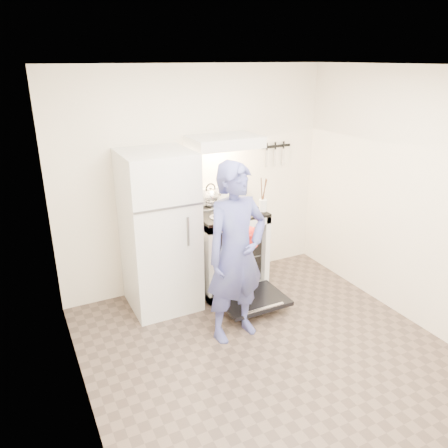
{
  "coord_description": "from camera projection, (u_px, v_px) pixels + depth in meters",
  "views": [
    {
      "loc": [
        -1.88,
        -2.63,
        2.56
      ],
      "look_at": [
        -0.05,
        1.0,
        1.0
      ],
      "focal_mm": 35.0,
      "sensor_mm": 36.0,
      "label": 1
    }
  ],
  "objects": [
    {
      "name": "knife_strip",
      "position": [
        276.0,
        146.0,
        5.27
      ],
      "size": [
        0.4,
        0.02,
        0.03
      ],
      "primitive_type": "cube",
      "color": "black",
      "rests_on": "back_wall"
    },
    {
      "name": "tea_kettle",
      "position": [
        211.0,
        195.0,
        4.97
      ],
      "size": [
        0.22,
        0.18,
        0.27
      ],
      "primitive_type": null,
      "color": "silver",
      "rests_on": "cooktop"
    },
    {
      "name": "oven_door",
      "position": [
        252.0,
        299.0,
        4.68
      ],
      "size": [
        0.7,
        0.54,
        0.04
      ],
      "primitive_type": "cube",
      "color": "black",
      "rests_on": "floor"
    },
    {
      "name": "back_wall",
      "position": [
        196.0,
        180.0,
        4.95
      ],
      "size": [
        3.2,
        0.02,
        2.5
      ],
      "primitive_type": "cube",
      "color": "white",
      "rests_on": "ground"
    },
    {
      "name": "backsplash",
      "position": [
        216.0,
        195.0,
        5.08
      ],
      "size": [
        0.76,
        0.07,
        0.2
      ],
      "primitive_type": "cube",
      "color": "silver",
      "rests_on": "cooktop"
    },
    {
      "name": "dutch_oven",
      "position": [
        244.0,
        238.0,
        4.3
      ],
      "size": [
        0.36,
        0.29,
        0.23
      ],
      "primitive_type": null,
      "color": "red",
      "rests_on": "person"
    },
    {
      "name": "refrigerator",
      "position": [
        159.0,
        232.0,
        4.56
      ],
      "size": [
        0.7,
        0.7,
        1.7
      ],
      "primitive_type": "cube",
      "color": "silver",
      "rests_on": "floor"
    },
    {
      "name": "oven_rack",
      "position": [
        227.0,
        252.0,
        5.06
      ],
      "size": [
        0.6,
        0.52,
        0.01
      ],
      "primitive_type": "cube",
      "color": "slate",
      "rests_on": "stove_body"
    },
    {
      "name": "cooktop",
      "position": [
        227.0,
        212.0,
        4.89
      ],
      "size": [
        0.76,
        0.65,
        0.03
      ],
      "primitive_type": "cube",
      "color": "black",
      "rests_on": "stove_body"
    },
    {
      "name": "range_hood",
      "position": [
        224.0,
        142.0,
        4.67
      ],
      "size": [
        0.76,
        0.5,
        0.12
      ],
      "primitive_type": "cube",
      "color": "silver",
      "rests_on": "back_wall"
    },
    {
      "name": "stove_body",
      "position": [
        227.0,
        250.0,
        5.06
      ],
      "size": [
        0.76,
        0.65,
        0.92
      ],
      "primitive_type": "cube",
      "color": "silver",
      "rests_on": "floor"
    },
    {
      "name": "person",
      "position": [
        236.0,
        254.0,
        4.01
      ],
      "size": [
        0.68,
        0.49,
        1.73
      ],
      "primitive_type": "imported",
      "rotation": [
        0.0,
        0.0,
        0.12
      ],
      "color": "navy",
      "rests_on": "floor"
    },
    {
      "name": "floor",
      "position": [
        279.0,
        363.0,
        3.89
      ],
      "size": [
        3.6,
        3.6,
        0.0
      ],
      "primitive_type": "plane",
      "color": "brown",
      "rests_on": "ground"
    },
    {
      "name": "pizza_stone",
      "position": [
        228.0,
        254.0,
        4.99
      ],
      "size": [
        0.33,
        0.33,
        0.02
      ],
      "primitive_type": "cylinder",
      "color": "#8D6F4F",
      "rests_on": "oven_rack"
    },
    {
      "name": "utensil_jar",
      "position": [
        263.0,
        205.0,
        4.76
      ],
      "size": [
        0.1,
        0.1,
        0.13
      ],
      "primitive_type": "cylinder",
      "rotation": [
        0.0,
        0.0,
        0.18
      ],
      "color": "silver",
      "rests_on": "cooktop"
    }
  ]
}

